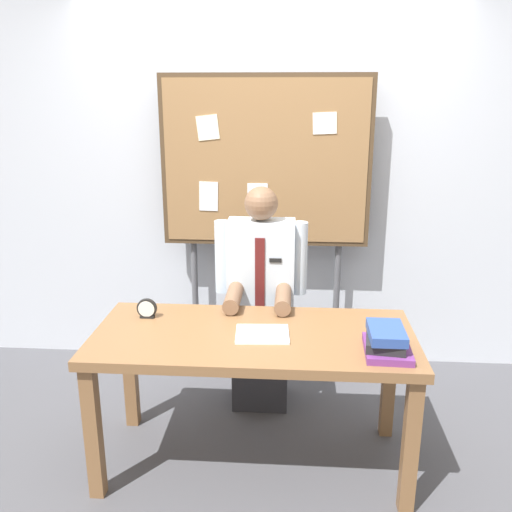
# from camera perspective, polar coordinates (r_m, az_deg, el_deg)

# --- Properties ---
(ground_plane) EXTENTS (12.00, 12.00, 0.00)m
(ground_plane) POSITION_cam_1_polar(r_m,az_deg,el_deg) (3.17, -0.25, -20.52)
(ground_plane) COLOR #4C4C51
(back_wall) EXTENTS (6.40, 0.08, 2.70)m
(back_wall) POSITION_cam_1_polar(r_m,az_deg,el_deg) (3.84, 1.16, 8.20)
(back_wall) COLOR silver
(back_wall) RESTS_ON ground_plane
(desk) EXTENTS (1.62, 0.73, 0.75)m
(desk) POSITION_cam_1_polar(r_m,az_deg,el_deg) (2.82, -0.27, -9.81)
(desk) COLOR brown
(desk) RESTS_ON ground_plane
(person) EXTENTS (0.55, 0.56, 1.39)m
(person) POSITION_cam_1_polar(r_m,az_deg,el_deg) (3.37, 0.50, -5.39)
(person) COLOR #2D2D33
(person) RESTS_ON ground_plane
(bulletin_board) EXTENTS (1.37, 0.09, 2.03)m
(bulletin_board) POSITION_cam_1_polar(r_m,az_deg,el_deg) (3.62, 0.99, 9.33)
(bulletin_board) COLOR #4C3823
(bulletin_board) RESTS_ON ground_plane
(book_stack) EXTENTS (0.22, 0.30, 0.12)m
(book_stack) POSITION_cam_1_polar(r_m,az_deg,el_deg) (2.63, 13.40, -8.61)
(book_stack) COLOR #72337F
(book_stack) RESTS_ON desk
(open_notebook) EXTENTS (0.28, 0.23, 0.01)m
(open_notebook) POSITION_cam_1_polar(r_m,az_deg,el_deg) (2.75, 0.66, -8.12)
(open_notebook) COLOR white
(open_notebook) RESTS_ON desk
(desk_clock) EXTENTS (0.11, 0.04, 0.11)m
(desk_clock) POSITION_cam_1_polar(r_m,az_deg,el_deg) (3.00, -11.28, -5.45)
(desk_clock) COLOR black
(desk_clock) RESTS_ON desk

